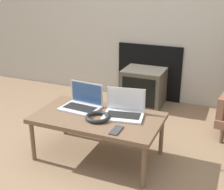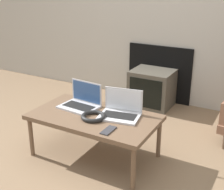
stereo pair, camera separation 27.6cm
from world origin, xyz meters
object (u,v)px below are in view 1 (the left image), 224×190
(laptop_left, at_px, (82,103))
(phone, at_px, (116,130))
(headphones, at_px, (98,117))
(tv, at_px, (144,87))
(laptop_right, at_px, (124,110))

(laptop_left, relative_size, phone, 2.28)
(headphones, xyz_separation_m, tv, (-0.03, 1.33, -0.18))
(headphones, bearing_deg, phone, -31.46)
(tv, bearing_deg, laptop_right, -80.44)
(tv, bearing_deg, phone, -80.51)
(laptop_right, bearing_deg, laptop_left, 170.11)
(laptop_left, distance_m, laptop_right, 0.39)
(headphones, relative_size, tv, 0.43)
(headphones, bearing_deg, laptop_right, 43.47)
(tv, bearing_deg, laptop_left, -99.12)
(laptop_right, relative_size, tv, 0.75)
(laptop_right, distance_m, tv, 1.21)
(laptop_left, height_order, laptop_right, same)
(laptop_right, xyz_separation_m, headphones, (-0.16, -0.16, -0.03))
(headphones, relative_size, phone, 1.36)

